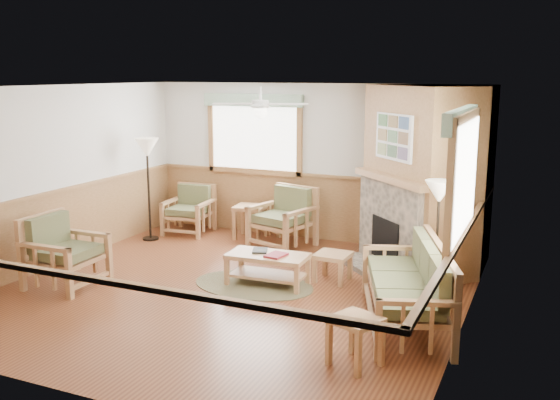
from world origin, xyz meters
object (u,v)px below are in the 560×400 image
at_px(armchair_back_left, 189,210).
at_px(armchair_back_right, 282,218).
at_px(sofa, 405,285).
at_px(armchair_left, 66,251).
at_px(floor_lamp_right, 437,241).
at_px(end_table_sofa, 355,341).
at_px(floor_lamp_left, 149,189).
at_px(coffee_table, 268,269).
at_px(footstool, 333,267).
at_px(end_table_chairs, 250,222).

relative_size(armchair_back_left, armchair_back_right, 0.87).
xyz_separation_m(sofa, armchair_back_right, (-2.62, 2.44, 0.02)).
xyz_separation_m(armchair_left, floor_lamp_right, (4.71, 1.46, 0.30)).
xyz_separation_m(end_table_sofa, floor_lamp_left, (-4.70, 3.16, 0.64)).
height_order(armchair_back_right, coffee_table, armchair_back_right).
bearing_deg(floor_lamp_right, footstool, 171.86).
relative_size(armchair_back_left, floor_lamp_right, 0.55).
bearing_deg(coffee_table, sofa, -18.89).
height_order(armchair_left, end_table_sofa, armchair_left).
height_order(footstool, floor_lamp_right, floor_lamp_right).
distance_m(end_table_chairs, floor_lamp_left, 1.86).
relative_size(sofa, floor_lamp_right, 1.31).
bearing_deg(floor_lamp_left, armchair_left, -81.14).
distance_m(armchair_left, coffee_table, 2.77).
xyz_separation_m(end_table_chairs, end_table_sofa, (3.14, -3.96, -0.04)).
relative_size(footstool, floor_lamp_left, 0.26).
xyz_separation_m(armchair_back_right, end_table_chairs, (-0.73, 0.27, -0.20)).
distance_m(end_table_chairs, footstool, 2.64).
xyz_separation_m(sofa, armchair_back_left, (-4.53, 2.58, -0.04)).
relative_size(armchair_back_left, floor_lamp_left, 0.48).
height_order(armchair_back_right, end_table_chairs, armchair_back_right).
relative_size(footstool, floor_lamp_right, 0.29).
relative_size(floor_lamp_left, floor_lamp_right, 1.14).
bearing_deg(coffee_table, armchair_back_left, 138.85).
bearing_deg(sofa, floor_lamp_right, 148.02).
distance_m(armchair_back_right, footstool, 1.93).
relative_size(armchair_left, floor_lamp_right, 0.62).
xyz_separation_m(armchair_left, footstool, (3.27, 1.67, -0.29)).
height_order(armchair_left, footstool, armchair_left).
bearing_deg(armchair_left, sofa, -83.32).
bearing_deg(armchair_left, armchair_back_left, -0.32).
bearing_deg(footstool, sofa, -41.14).
bearing_deg(end_table_sofa, end_table_chairs, 128.43).
xyz_separation_m(armchair_back_right, end_table_sofa, (2.41, -3.69, -0.24)).
bearing_deg(coffee_table, footstool, 30.89).
distance_m(sofa, armchair_back_right, 3.58).
height_order(armchair_left, coffee_table, armchair_left).
relative_size(end_table_chairs, floor_lamp_left, 0.33).
height_order(coffee_table, end_table_sofa, end_table_sofa).
xyz_separation_m(coffee_table, floor_lamp_right, (2.22, 0.30, 0.57)).
bearing_deg(sofa, floor_lamp_left, -131.11).
relative_size(armchair_left, footstool, 2.12).
bearing_deg(armchair_back_right, floor_lamp_right, -13.36).
xyz_separation_m(end_table_sofa, floor_lamp_right, (0.40, 2.14, 0.54)).
bearing_deg(sofa, armchair_left, -102.68).
height_order(armchair_back_left, armchair_left, armchair_left).
relative_size(sofa, armchair_left, 2.10).
xyz_separation_m(floor_lamp_left, floor_lamp_right, (5.10, -1.02, -0.11)).
xyz_separation_m(sofa, floor_lamp_left, (-4.91, 1.91, 0.42)).
bearing_deg(armchair_back_left, armchair_left, -95.18).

